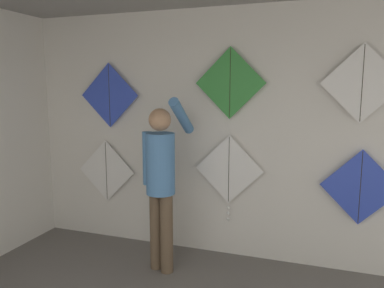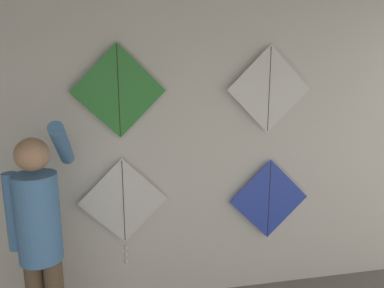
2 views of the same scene
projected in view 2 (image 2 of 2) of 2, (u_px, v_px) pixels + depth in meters
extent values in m
cube|color=silver|center=(117.00, 157.00, 3.27)|extent=(5.69, 0.06, 2.80)
cylinder|color=#4C7FB7|center=(38.00, 218.00, 2.60)|extent=(0.30, 0.30, 0.63)
sphere|color=tan|center=(32.00, 155.00, 2.50)|extent=(0.23, 0.23, 0.23)
cylinder|color=#4C7FB7|center=(13.00, 212.00, 2.61)|extent=(0.11, 0.11, 0.56)
cylinder|color=#4C7FB7|center=(62.00, 144.00, 2.69)|extent=(0.11, 0.52, 0.41)
cube|color=white|center=(123.00, 201.00, 3.27)|extent=(0.78, 0.01, 0.78)
cylinder|color=black|center=(123.00, 201.00, 3.27)|extent=(0.01, 0.01, 0.74)
sphere|color=white|center=(125.00, 248.00, 3.36)|extent=(0.04, 0.04, 0.04)
sphere|color=white|center=(126.00, 255.00, 3.38)|extent=(0.04, 0.04, 0.04)
sphere|color=white|center=(126.00, 262.00, 3.39)|extent=(0.04, 0.04, 0.04)
cube|color=blue|center=(269.00, 199.00, 3.55)|extent=(0.78, 0.01, 0.78)
cylinder|color=black|center=(269.00, 199.00, 3.54)|extent=(0.01, 0.01, 0.74)
cube|color=#338C38|center=(119.00, 91.00, 3.06)|extent=(0.78, 0.01, 0.78)
cylinder|color=black|center=(119.00, 91.00, 3.06)|extent=(0.01, 0.01, 0.74)
cube|color=white|center=(269.00, 89.00, 3.31)|extent=(0.78, 0.01, 0.78)
cylinder|color=black|center=(269.00, 89.00, 3.31)|extent=(0.01, 0.01, 0.74)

